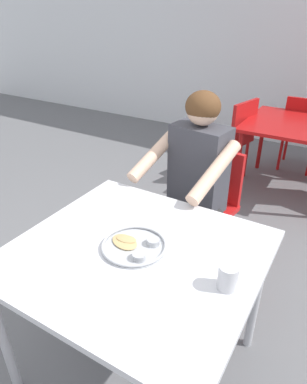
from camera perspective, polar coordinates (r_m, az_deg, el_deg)
The scene contains 9 objects.
ground_plane at distance 2.06m, azimuth -6.08°, elevation -27.35°, with size 12.00×12.00×0.05m, color slate.
table_foreground at distance 1.53m, azimuth -2.86°, elevation -11.99°, with size 1.03×0.95×0.76m.
thali_tray at distance 1.49m, azimuth -3.19°, elevation -8.91°, with size 0.28×0.28×0.03m.
drinking_cup at distance 1.31m, azimuth 12.31°, elevation -13.61°, with size 0.07×0.07×0.10m.
chair_foreground at distance 2.38m, azimuth 8.67°, elevation -1.38°, with size 0.46×0.49×0.84m.
diner_foreground at distance 2.09m, azimuth 6.23°, elevation 2.30°, with size 0.55×0.59×1.26m.
table_background_red at distance 3.54m, azimuth 22.24°, elevation 9.44°, with size 0.86×0.93×0.71m.
chair_red_left at distance 3.66m, azimuth 13.05°, elevation 9.28°, with size 0.52×0.52×0.86m.
chair_red_far at distance 4.13m, azimuth 23.47°, elevation 9.55°, with size 0.40×0.43×0.84m.
Camera 1 is at (0.75, -0.88, 1.68)m, focal length 31.95 mm.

